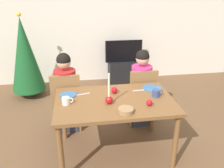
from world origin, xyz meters
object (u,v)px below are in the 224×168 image
at_px(person_right_child, 141,89).
at_px(plate_left, 68,95).
at_px(christmas_tree, 25,55).
at_px(candle_centerpiece, 109,98).
at_px(mug_right, 156,93).
at_px(dining_table, 115,106).
at_px(apple_by_left_plate, 149,103).
at_px(chair_left, 67,99).
at_px(tv, 124,51).
at_px(chair_right, 141,94).
at_px(person_left_child, 66,94).
at_px(tv_stand, 123,72).
at_px(apple_near_candle, 114,90).
at_px(bowl_walnuts, 126,111).
at_px(plate_right, 152,88).
at_px(mug_left, 66,101).

xyz_separation_m(person_right_child, plate_left, (-1.05, -0.43, 0.19)).
bearing_deg(christmas_tree, plate_left, -64.52).
xyz_separation_m(candle_centerpiece, mug_right, (0.59, 0.09, -0.03)).
distance_m(dining_table, apple_by_left_plate, 0.43).
bearing_deg(chair_left, candle_centerpiece, -53.30).
distance_m(person_right_child, tv, 1.67).
relative_size(person_right_child, tv, 1.48).
relative_size(dining_table, chair_left, 1.56).
distance_m(chair_right, plate_left, 1.15).
relative_size(chair_right, plate_left, 4.31).
xyz_separation_m(person_left_child, mug_right, (1.11, -0.63, 0.23)).
bearing_deg(tv_stand, apple_near_candle, -104.68).
height_order(christmas_tree, apple_near_candle, christmas_tree).
bearing_deg(mug_right, tv, 88.34).
bearing_deg(apple_by_left_plate, tv, 85.02).
distance_m(person_left_child, person_right_child, 1.10).
relative_size(candle_centerpiece, apple_near_candle, 4.52).
bearing_deg(candle_centerpiece, plate_left, 147.87).
relative_size(person_left_child, christmas_tree, 0.74).
bearing_deg(christmas_tree, tv, 11.38).
bearing_deg(tv, chair_left, -124.70).
relative_size(christmas_tree, candle_centerpiece, 4.31).
distance_m(person_left_child, apple_near_candle, 0.80).
relative_size(person_left_child, bowl_walnuts, 7.04).
xyz_separation_m(christmas_tree, candle_centerpiece, (1.28, -1.99, 0.00)).
relative_size(chair_left, apple_by_left_plate, 12.64).
relative_size(person_left_child, mug_right, 8.67).
bearing_deg(chair_left, christmas_tree, 120.33).
xyz_separation_m(mug_right, apple_near_candle, (-0.49, 0.17, -0.01)).
bearing_deg(plate_right, chair_left, 162.40).
bearing_deg(plate_right, tv, 88.81).
bearing_deg(mug_left, plate_right, 14.03).
relative_size(dining_table, apple_near_candle, 17.27).
bearing_deg(chair_left, tv, 55.30).
height_order(plate_right, mug_right, mug_right).
relative_size(dining_table, tv, 1.77).
height_order(person_left_child, bowl_walnuts, person_left_child).
relative_size(chair_right, plate_right, 3.63).
relative_size(person_right_child, apple_by_left_plate, 16.46).
distance_m(mug_left, bowl_walnuts, 0.69).
height_order(tv_stand, christmas_tree, christmas_tree).
bearing_deg(chair_right, plate_left, -159.32).
bearing_deg(christmas_tree, candle_centerpiece, -57.36).
xyz_separation_m(dining_table, apple_near_candle, (0.03, 0.19, 0.12)).
relative_size(plate_right, mug_right, 1.83).
height_order(plate_left, bowl_walnuts, bowl_walnuts).
bearing_deg(tv, apple_near_candle, -104.68).
bearing_deg(chair_left, chair_right, 0.00).
xyz_separation_m(person_left_child, mug_left, (0.03, -0.67, 0.22)).
height_order(tv_stand, apple_by_left_plate, apple_by_left_plate).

